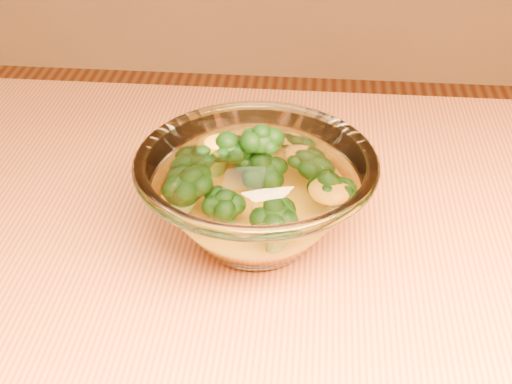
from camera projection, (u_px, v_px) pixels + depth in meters
glass_bowl at (256, 196)px, 0.59m from camera, size 0.20×0.20×0.09m
cheese_sauce at (256, 214)px, 0.60m from camera, size 0.11×0.11×0.03m
broccoli_heap at (249, 179)px, 0.59m from camera, size 0.15×0.13×0.07m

